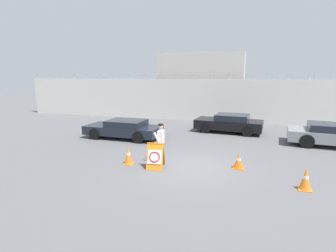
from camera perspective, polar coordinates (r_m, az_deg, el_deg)
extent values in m
plane|color=#5B5B5E|center=(10.88, 4.83, -8.80)|extent=(90.00, 90.00, 0.00)
cube|color=silver|center=(21.37, 11.32, 5.39)|extent=(36.00, 0.30, 3.37)
torus|color=gray|center=(28.94, -26.33, 9.66)|extent=(0.47, 0.03, 0.47)
torus|color=gray|center=(28.00, -24.19, 9.82)|extent=(0.47, 0.03, 0.47)
torus|color=gray|center=(27.10, -21.91, 9.98)|extent=(0.47, 0.03, 0.47)
torus|color=gray|center=(26.24, -19.48, 10.14)|extent=(0.47, 0.03, 0.47)
torus|color=gray|center=(25.43, -16.88, 10.29)|extent=(0.47, 0.03, 0.47)
torus|color=gray|center=(24.68, -14.12, 10.42)|extent=(0.47, 0.03, 0.47)
torus|color=gray|center=(23.99, -11.19, 10.53)|extent=(0.47, 0.03, 0.47)
torus|color=gray|center=(23.36, -8.08, 10.62)|extent=(0.47, 0.03, 0.47)
torus|color=gray|center=(22.80, -4.82, 10.69)|extent=(0.47, 0.03, 0.47)
torus|color=gray|center=(22.32, -1.40, 10.72)|extent=(0.47, 0.03, 0.47)
torus|color=gray|center=(21.91, 2.15, 10.71)|extent=(0.47, 0.03, 0.47)
torus|color=gray|center=(21.59, 5.83, 10.66)|extent=(0.47, 0.03, 0.47)
torus|color=gray|center=(21.36, 9.60, 10.56)|extent=(0.47, 0.03, 0.47)
torus|color=gray|center=(21.22, 13.43, 10.42)|extent=(0.47, 0.03, 0.47)
torus|color=gray|center=(21.17, 17.29, 10.23)|extent=(0.47, 0.03, 0.47)
torus|color=gray|center=(21.22, 21.15, 9.99)|extent=(0.47, 0.03, 0.47)
torus|color=gray|center=(21.36, 24.97, 9.71)|extent=(0.47, 0.03, 0.47)
torus|color=gray|center=(21.59, 28.72, 9.39)|extent=(0.47, 0.03, 0.47)
torus|color=gray|center=(21.90, 32.36, 9.05)|extent=(0.47, 0.03, 0.47)
cube|color=beige|center=(26.33, 7.68, 9.04)|extent=(7.71, 5.55, 5.69)
cube|color=orange|center=(10.45, -2.89, -6.80)|extent=(0.70, 0.51, 0.99)
cube|color=orange|center=(10.81, -2.48, -6.19)|extent=(0.70, 0.51, 0.99)
cube|color=orange|center=(10.48, -2.71, -3.84)|extent=(0.69, 0.16, 0.05)
cube|color=white|center=(10.40, -2.94, -6.76)|extent=(0.58, 0.30, 0.52)
torus|color=red|center=(10.39, -2.95, -6.78)|extent=(0.47, 0.27, 0.43)
cylinder|color=#232838|center=(11.37, -1.44, -5.80)|extent=(0.15, 0.15, 0.79)
cylinder|color=#232838|center=(11.21, -1.65, -6.06)|extent=(0.15, 0.15, 0.79)
cube|color=silver|center=(11.11, -1.56, -2.49)|extent=(0.26, 0.43, 0.61)
sphere|color=tan|center=(11.01, -1.57, -0.21)|extent=(0.21, 0.21, 0.21)
cylinder|color=silver|center=(11.35, -1.26, -2.14)|extent=(0.09, 0.09, 0.58)
cylinder|color=silver|center=(10.89, -2.38, -2.83)|extent=(0.33, 0.12, 0.56)
cylinder|color=black|center=(10.99, -1.57, 0.33)|extent=(0.22, 0.22, 0.05)
cube|color=orange|center=(11.01, 15.03, -8.83)|extent=(0.43, 0.43, 0.03)
cone|color=orange|center=(10.91, 15.11, -7.22)|extent=(0.36, 0.36, 0.62)
cylinder|color=white|center=(10.90, 15.12, -7.07)|extent=(0.18, 0.18, 0.09)
cube|color=orange|center=(9.86, 27.57, -12.11)|extent=(0.41, 0.41, 0.03)
cone|color=orange|center=(9.73, 27.76, -10.09)|extent=(0.34, 0.34, 0.71)
cylinder|color=white|center=(9.72, 27.78, -9.90)|extent=(0.17, 0.17, 0.10)
cube|color=orange|center=(11.26, -8.58, -8.11)|extent=(0.38, 0.38, 0.03)
cone|color=orange|center=(11.15, -8.64, -6.27)|extent=(0.32, 0.32, 0.73)
cylinder|color=white|center=(11.14, -8.64, -6.09)|extent=(0.16, 0.16, 0.10)
cylinder|color=black|center=(15.80, -15.63, -1.65)|extent=(0.68, 0.22, 0.67)
cylinder|color=black|center=(17.24, -12.40, -0.47)|extent=(0.68, 0.22, 0.67)
cylinder|color=black|center=(14.46, -6.48, -2.46)|extent=(0.68, 0.22, 0.67)
cylinder|color=black|center=(16.02, -3.86, -1.10)|extent=(0.68, 0.22, 0.67)
cube|color=black|center=(15.80, -9.72, -0.84)|extent=(4.50, 1.96, 0.51)
cube|color=black|center=(15.61, -9.05, 0.65)|extent=(2.18, 1.72, 0.35)
cylinder|color=black|center=(17.08, 8.16, -0.42)|extent=(0.69, 0.27, 0.67)
cylinder|color=black|center=(18.75, 9.52, 0.55)|extent=(0.69, 0.27, 0.67)
cylinder|color=black|center=(16.64, 16.95, -1.10)|extent=(0.69, 0.27, 0.67)
cylinder|color=black|center=(18.35, 17.52, -0.04)|extent=(0.69, 0.27, 0.67)
cube|color=black|center=(17.62, 13.04, 0.38)|extent=(4.40, 2.27, 0.58)
cube|color=black|center=(17.51, 13.79, 1.86)|extent=(2.19, 1.87, 0.37)
cylinder|color=black|center=(16.97, 27.45, -1.56)|extent=(0.73, 0.27, 0.71)
cylinder|color=black|center=(15.19, 27.97, -2.95)|extent=(0.73, 0.27, 0.71)
cube|color=black|center=(16.13, 32.23, -0.28)|extent=(2.43, 1.96, 0.37)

